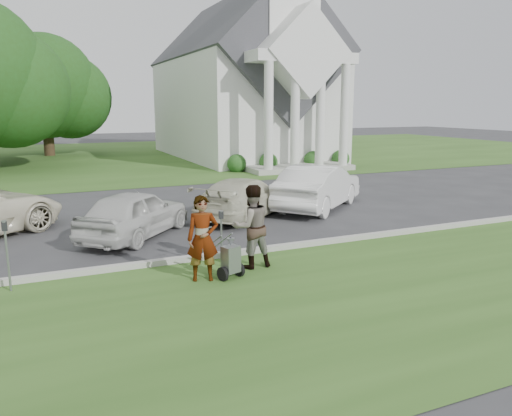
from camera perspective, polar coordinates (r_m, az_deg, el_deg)
ground at (r=12.36m, az=0.94°, el=-5.88°), size 120.00×120.00×0.00m
grass_strip at (r=9.88m, az=8.36°, el=-10.60°), size 80.00×7.00×0.01m
church_lawn at (r=38.21m, az=-16.33°, el=5.61°), size 80.00×30.00×0.01m
curb at (r=12.82m, az=-0.09°, el=-4.88°), size 80.00×0.18×0.15m
church at (r=36.64m, az=-1.44°, el=15.12°), size 9.19×19.00×24.10m
tree_back at (r=40.71m, az=-23.02°, el=12.17°), size 9.61×7.60×8.89m
striping_cart at (r=10.91m, az=-2.94°, el=-5.95°), size 0.76×1.15×0.99m
person_left at (r=10.71m, az=-6.11°, el=-3.56°), size 0.77×0.60×1.85m
person_right at (r=11.50m, az=-0.55°, el=-2.19°), size 0.96×0.76×1.94m
parking_meter_near at (r=11.58m, az=-3.99°, el=-2.72°), size 0.10×0.09×1.35m
parking_meter_far at (r=11.19m, az=-26.62°, el=-4.04°), size 0.11×0.10×1.49m
car_b at (r=14.66m, az=-13.67°, el=-0.60°), size 3.96×4.12×1.39m
car_c at (r=16.91m, az=-1.35°, el=1.23°), size 4.68×4.39×1.33m
car_d at (r=18.36m, az=7.15°, el=2.43°), size 4.88×4.42×1.62m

